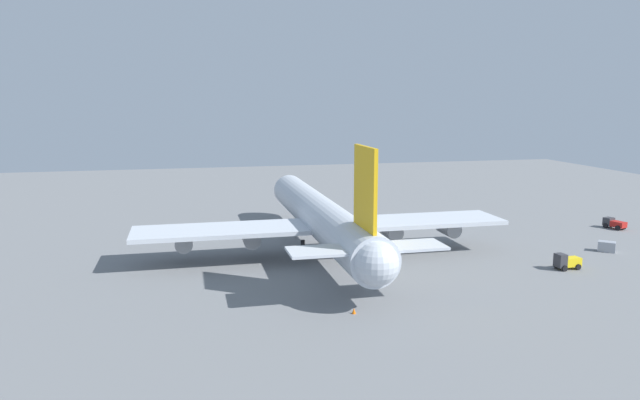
% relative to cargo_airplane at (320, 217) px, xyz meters
% --- Properties ---
extents(ground_plane, '(271.07, 271.07, 0.00)m').
position_rel_cargo_airplane_xyz_m(ground_plane, '(0.22, -0.00, -6.29)').
color(ground_plane, slate).
extents(cargo_airplane, '(67.77, 63.05, 20.55)m').
position_rel_cargo_airplane_xyz_m(cargo_airplane, '(0.00, 0.00, 0.00)').
color(cargo_airplane, silver).
rests_on(cargo_airplane, ground_plane).
extents(baggage_tug, '(4.74, 3.36, 2.12)m').
position_rel_cargo_airplane_xyz_m(baggage_tug, '(4.83, -63.65, -5.17)').
color(baggage_tug, '#333338').
rests_on(baggage_tug, ground_plane).
extents(maintenance_van, '(2.48, 4.26, 2.57)m').
position_rel_cargo_airplane_xyz_m(maintenance_van, '(-19.00, -35.48, -5.05)').
color(maintenance_van, '#333338').
rests_on(maintenance_van, ground_plane).
extents(cargo_container_fore, '(3.22, 3.31, 1.80)m').
position_rel_cargo_airplane_xyz_m(cargo_container_fore, '(-11.01, -49.22, -5.39)').
color(cargo_container_fore, '#999EA8').
rests_on(cargo_container_fore, ground_plane).
extents(safety_cone_nose, '(0.45, 0.45, 0.65)m').
position_rel_cargo_airplane_xyz_m(safety_cone_nose, '(30.72, -2.83, -5.97)').
color(safety_cone_nose, orange).
rests_on(safety_cone_nose, ground_plane).
extents(safety_cone_tail, '(0.51, 0.51, 0.73)m').
position_rel_cargo_airplane_xyz_m(safety_cone_tail, '(-30.27, 2.72, -5.93)').
color(safety_cone_tail, orange).
rests_on(safety_cone_tail, ground_plane).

